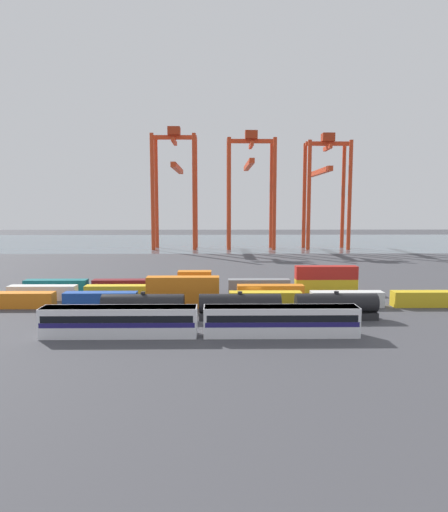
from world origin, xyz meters
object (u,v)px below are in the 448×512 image
at_px(shipping_container_2, 183,300).
at_px(gantry_crane_east, 325,180).
at_px(gantry_crane_west, 175,177).
at_px(shipping_container_0, 18,300).
at_px(shipping_container_11, 270,292).
at_px(freight_tank_row, 240,306).
at_px(shipping_container_9, 195,292).
at_px(shipping_container_4, 265,299).
at_px(shipping_container_16, 326,286).
at_px(gantry_crane_central, 250,178).
at_px(passenger_train, 200,320).
at_px(shipping_container_7, 43,293).
at_px(shipping_container_8, 119,292).
at_px(shipping_container_6, 428,299).

bearing_deg(shipping_container_2, gantry_crane_east, 65.39).
height_order(gantry_crane_west, gantry_crane_east, gantry_crane_west).
bearing_deg(shipping_container_0, shipping_container_11, 8.56).
xyz_separation_m(freight_tank_row, shipping_container_9, (-7.51, 14.64, -0.67)).
xyz_separation_m(shipping_container_4, shipping_container_11, (1.62, 6.47, 0.00)).
bearing_deg(gantry_crane_west, freight_tank_row, -80.03).
bearing_deg(gantry_crane_east, shipping_container_16, -103.19).
relative_size(gantry_crane_west, gantry_crane_central, 1.03).
xyz_separation_m(passenger_train, shipping_container_4, (10.25, 16.74, -0.84)).
bearing_deg(shipping_container_2, shipping_container_9, 75.95).
bearing_deg(gantry_crane_west, shipping_container_9, -82.76).
relative_size(passenger_train, shipping_container_7, 3.39).
relative_size(shipping_container_4, shipping_container_8, 1.00).
distance_m(gantry_crane_west, gantry_crane_east, 60.78).
bearing_deg(passenger_train, gantry_crane_central, 82.90).
relative_size(freight_tank_row, shipping_container_6, 3.39).
height_order(shipping_container_9, gantry_crane_east, gantry_crane_east).
bearing_deg(shipping_container_9, shipping_container_2, -104.05).
bearing_deg(shipping_container_6, shipping_container_9, 170.76).
height_order(shipping_container_4, shipping_container_16, same).
height_order(shipping_container_0, shipping_container_8, same).
relative_size(passenger_train, shipping_container_0, 3.39).
bearing_deg(shipping_container_11, shipping_container_0, -171.44).
bearing_deg(freight_tank_row, shipping_container_9, 117.16).
bearing_deg(gantry_crane_east, shipping_container_11, -108.55).
relative_size(shipping_container_4, shipping_container_11, 1.00).
height_order(shipping_container_7, gantry_crane_west, gantry_crane_west).
bearing_deg(shipping_container_9, freight_tank_row, -62.84).
height_order(shipping_container_7, shipping_container_11, same).
bearing_deg(shipping_container_9, shipping_container_0, -167.51).
bearing_deg(gantry_crane_east, shipping_container_9, -115.24).
relative_size(shipping_container_6, shipping_container_11, 1.00).
height_order(shipping_container_4, shipping_container_11, same).
xyz_separation_m(shipping_container_11, gantry_crane_east, (34.06, 101.53, 26.18)).
bearing_deg(shipping_container_8, gantry_crane_east, 58.73).
xyz_separation_m(shipping_container_7, shipping_container_16, (53.16, 6.47, 0.00)).
distance_m(shipping_container_8, gantry_crane_west, 105.21).
xyz_separation_m(shipping_container_4, shipping_container_6, (27.58, 0.00, 0.00)).
distance_m(shipping_container_9, gantry_crane_east, 115.25).
bearing_deg(freight_tank_row, gantry_crane_west, 99.97).
distance_m(shipping_container_4, shipping_container_8, 26.76).
xyz_separation_m(freight_tank_row, gantry_crane_west, (-20.42, 116.19, 26.82)).
height_order(shipping_container_6, shipping_container_16, same).
bearing_deg(passenger_train, shipping_container_7, 141.81).
relative_size(shipping_container_4, gantry_crane_east, 0.26).
bearing_deg(shipping_container_7, shipping_container_11, 0.00).
height_order(passenger_train, shipping_container_16, passenger_train).
xyz_separation_m(shipping_container_0, shipping_container_7, (1.61, 6.47, 0.00)).
xyz_separation_m(shipping_container_0, shipping_container_4, (41.37, 0.00, 0.00)).
xyz_separation_m(shipping_container_0, shipping_container_16, (54.78, 12.94, 0.00)).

